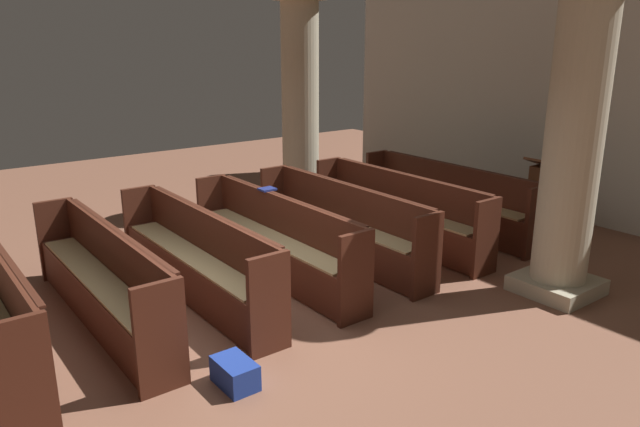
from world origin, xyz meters
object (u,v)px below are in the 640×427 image
Objects in this scene: pew_row_2 at (340,220)px; pew_row_3 at (274,236)px; pew_row_4 at (195,254)px; pillar_far_side at (300,95)px; hymn_book at (267,189)px; pew_row_5 at (101,275)px; kneeler_box_blue at (235,373)px; pillar_aisle_side at (576,126)px; lectern at (540,198)px; pew_row_1 at (397,207)px; pew_row_0 at (447,196)px.

pew_row_3 is (0.00, -1.04, 0.00)m from pew_row_2.
pew_row_3 is at bearing 90.00° from pew_row_4.
pillar_far_side is 18.86× the size of hymn_book.
pew_row_5 is at bearing -90.00° from pew_row_3.
kneeler_box_blue is at bearing -41.29° from pillar_far_side.
pillar_aisle_side is 3.64m from hymn_book.
pillar_aisle_side is at bearing -51.89° from lectern.
pew_row_4 is at bearing -90.00° from pew_row_2.
pew_row_1 and pew_row_3 have the same top height.
pillar_aisle_side reaches higher than pew_row_0.
pew_row_4 is 2.92× the size of lectern.
pew_row_1 is 1.00× the size of pew_row_3.
kneeler_box_blue is (1.83, -4.70, -0.41)m from pew_row_0.
pew_row_2 is 2.08m from pew_row_4.
pew_row_0 is at bearing 90.00° from pew_row_1.
pew_row_2 is 1.00× the size of pew_row_4.
pillar_far_side reaches higher than pew_row_1.
lectern is (-1.60, 2.04, -1.47)m from pillar_aisle_side.
pew_row_5 is (0.00, -2.08, 0.00)m from pew_row_3.
pew_row_4 is 1.38m from hymn_book.
pew_row_5 is at bearing -118.43° from pillar_aisle_side.
hymn_book is (-1.21, -4.16, 0.53)m from lectern.
pew_row_5 is at bearing -60.66° from pillar_far_side.
kneeler_box_blue is at bearing -80.00° from lectern.
pew_row_4 is (0.00, -3.12, 0.00)m from pew_row_1.
pew_row_2 is at bearing -151.71° from pillar_aisle_side.
pew_row_1 is 1.04m from pew_row_2.
hymn_book is (1.90, -1.88, -0.93)m from pillar_far_side.
kneeler_box_blue is at bearing -40.92° from pew_row_3.
pew_row_4 is at bearing -98.27° from lectern.
lectern is at bearing 83.05° from pew_row_5.
pillar_aisle_side is (2.38, 1.28, 1.40)m from pew_row_2.
pew_row_4 is at bearing -90.00° from pew_row_1.
pew_row_3 is at bearing -41.58° from pillar_far_side.
pew_row_0 is 0.86× the size of pillar_far_side.
lectern is at bearing 73.78° from hymn_book.
pew_row_5 is (0.00, -5.19, 0.00)m from pew_row_0.
pew_row_1 is 1.00× the size of pew_row_5.
pew_row_2 is 2.91m from pillar_far_side.
pew_row_0 is at bearing 90.00° from pew_row_2.
pew_row_1 is at bearing -174.19° from pillar_aisle_side.
pew_row_5 is 0.86× the size of pillar_aisle_side.
pew_row_2 is 3.41m from lectern.
pew_row_2 is at bearing -103.29° from lectern.
kneeler_box_blue is at bearing 14.97° from pew_row_5.
hymn_book is (-0.43, -1.89, 0.47)m from pew_row_1.
pew_row_5 is at bearing -90.00° from pew_row_2.
hymn_book is at bearing -102.78° from pew_row_1.
pillar_aisle_side is at bearing 28.29° from pew_row_2.
lectern is 4.37m from hymn_book.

